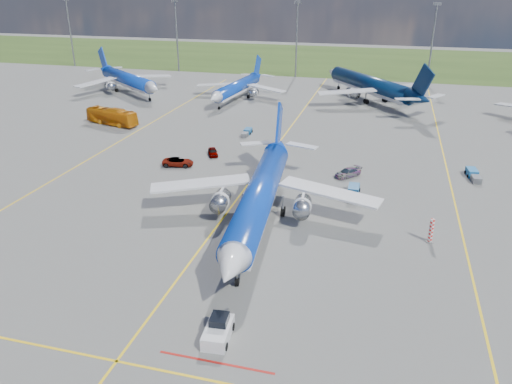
% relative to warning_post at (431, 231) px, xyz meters
% --- Properties ---
extents(ground, '(400.00, 400.00, 0.00)m').
position_rel_warning_post_xyz_m(ground, '(-26.00, -8.00, -1.50)').
color(ground, '#595956').
rests_on(ground, ground).
extents(grass_strip, '(400.00, 80.00, 0.01)m').
position_rel_warning_post_xyz_m(grass_strip, '(-26.00, 142.00, -1.50)').
color(grass_strip, '#2D4719').
rests_on(grass_strip, ground).
extents(taxiway_lines, '(60.25, 160.00, 0.02)m').
position_rel_warning_post_xyz_m(taxiway_lines, '(-25.83, 19.70, -1.49)').
color(taxiway_lines, yellow).
rests_on(taxiway_lines, ground).
extents(floodlight_masts, '(202.20, 0.50, 22.70)m').
position_rel_warning_post_xyz_m(floodlight_masts, '(-16.00, 102.00, 11.06)').
color(floodlight_masts, slate).
rests_on(floodlight_masts, ground).
extents(warning_post, '(0.50, 0.50, 3.00)m').
position_rel_warning_post_xyz_m(warning_post, '(0.00, 0.00, 0.00)').
color(warning_post, red).
rests_on(warning_post, ground).
extents(bg_jet_nw, '(49.23, 47.62, 10.26)m').
position_rel_warning_post_xyz_m(bg_jet_nw, '(-75.97, 67.07, -1.50)').
color(bg_jet_nw, '#0C37AE').
rests_on(bg_jet_nw, ground).
extents(bg_jet_nnw, '(29.67, 37.09, 9.09)m').
position_rel_warning_post_xyz_m(bg_jet_nnw, '(-44.53, 66.78, -1.50)').
color(bg_jet_nnw, '#0C37AE').
rests_on(bg_jet_nnw, ground).
extents(bg_jet_n, '(54.67, 56.74, 11.82)m').
position_rel_warning_post_xyz_m(bg_jet_n, '(-11.50, 74.40, -1.50)').
color(bg_jet_n, '#081F43').
rests_on(bg_jet_n, ground).
extents(main_airliner, '(36.69, 45.94, 11.28)m').
position_rel_warning_post_xyz_m(main_airliner, '(-20.93, -0.58, -1.50)').
color(main_airliner, '#0C37AE').
rests_on(main_airliner, ground).
extents(pushback_tug, '(2.45, 5.75, 1.92)m').
position_rel_warning_post_xyz_m(pushback_tug, '(-18.83, -22.96, -0.72)').
color(pushback_tug, silver).
rests_on(pushback_tug, ground).
extents(apron_bus, '(12.78, 6.10, 3.47)m').
position_rel_warning_post_xyz_m(apron_bus, '(-63.47, 36.69, 0.23)').
color(apron_bus, '#CD730C').
rests_on(apron_bus, ground).
extents(service_car_a, '(3.05, 4.10, 1.30)m').
position_rel_warning_post_xyz_m(service_car_a, '(-35.74, 23.11, -0.85)').
color(service_car_a, '#999999').
rests_on(service_car_a, ground).
extents(service_car_b, '(5.52, 3.32, 1.43)m').
position_rel_warning_post_xyz_m(service_car_b, '(-39.58, 16.47, -0.78)').
color(service_car_b, '#999999').
rests_on(service_car_b, ground).
extents(service_car_c, '(4.53, 4.80, 1.37)m').
position_rel_warning_post_xyz_m(service_car_c, '(-11.57, 18.97, -0.82)').
color(service_car_c, '#999999').
rests_on(service_car_c, ground).
extents(baggage_tug_w, '(1.56, 5.41, 1.21)m').
position_rel_warning_post_xyz_m(baggage_tug_w, '(-10.10, 11.37, -0.93)').
color(baggage_tug_w, '#165289').
rests_on(baggage_tug_w, ground).
extents(baggage_tug_c, '(1.36, 4.59, 1.02)m').
position_rel_warning_post_xyz_m(baggage_tug_c, '(-33.44, 36.94, -1.02)').
color(baggage_tug_c, '#185590').
rests_on(baggage_tug_c, ground).
extents(baggage_tug_e, '(1.95, 5.26, 1.15)m').
position_rel_warning_post_xyz_m(baggage_tug_e, '(7.64, 23.49, -0.96)').
color(baggage_tug_e, '#1C67AA').
rests_on(baggage_tug_e, ground).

